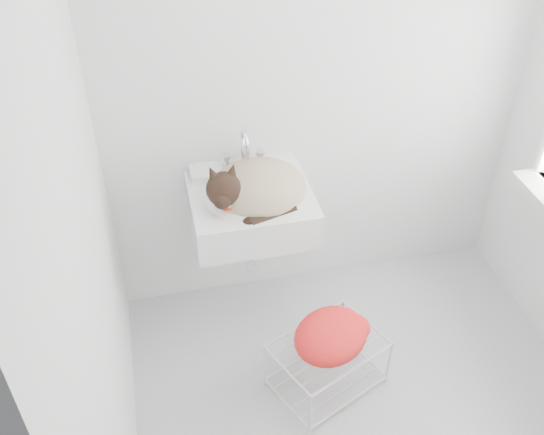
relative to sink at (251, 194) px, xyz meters
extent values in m
cube|color=#B1B2B3|center=(0.41, -0.74, -0.85)|extent=(2.20, 2.00, 0.02)
cube|color=silver|center=(0.41, 0.26, 0.40)|extent=(2.20, 0.02, 2.50)
cube|color=silver|center=(-0.69, -0.74, 0.40)|extent=(0.02, 2.00, 2.50)
cube|color=white|center=(0.00, 0.00, 0.00)|extent=(0.59, 0.52, 0.24)
ellipsoid|color=tan|center=(0.03, -0.01, 0.03)|extent=(0.46, 0.39, 0.23)
sphere|color=black|center=(-0.14, -0.08, 0.14)|extent=(0.17, 0.17, 0.17)
torus|color=#BE2600|center=(-0.12, -0.09, 0.09)|extent=(0.15, 0.14, 0.07)
cube|color=silver|center=(0.26, -0.54, -0.70)|extent=(0.60, 0.53, 0.30)
ellipsoid|color=#E72D00|center=(0.26, -0.56, -0.52)|extent=(0.47, 0.44, 0.16)
camera|label=1|loc=(-0.43, -2.38, 1.78)|focal=40.92mm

